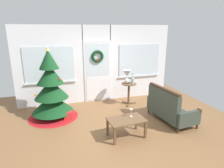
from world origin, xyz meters
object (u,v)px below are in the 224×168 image
object	(u,v)px
settee_sofa	(168,108)
flower_vase	(133,80)
christmas_tree	(51,93)
wine_glass	(131,111)
gift_box	(68,116)
coffee_table	(126,122)
table_lamp	(127,75)
side_table	(129,90)

from	to	relation	value
settee_sofa	flower_vase	distance (m)	1.54
christmas_tree	flower_vase	size ratio (longest dim) A/B	5.68
flower_vase	wine_glass	size ratio (longest dim) A/B	1.79
settee_sofa	gift_box	xyz separation A→B (m)	(-2.60, 0.89, -0.26)
flower_vase	coffee_table	size ratio (longest dim) A/B	0.40
christmas_tree	gift_box	bearing A→B (deg)	-37.71
christmas_tree	flower_vase	distance (m)	2.52
christmas_tree	wine_glass	world-z (taller)	christmas_tree
settee_sofa	table_lamp	xyz separation A→B (m)	(-0.63, 1.49, 0.63)
side_table	flower_vase	size ratio (longest dim) A/B	2.05
gift_box	settee_sofa	bearing A→B (deg)	-18.94
side_table	table_lamp	size ratio (longest dim) A/B	1.63
settee_sofa	wine_glass	size ratio (longest dim) A/B	7.47
side_table	gift_box	bearing A→B (deg)	-164.64
side_table	coffee_table	distance (m)	2.04
coffee_table	gift_box	distance (m)	1.81
settee_sofa	flower_vase	world-z (taller)	flower_vase
table_lamp	coffee_table	distance (m)	2.14
christmas_tree	wine_glass	distance (m)	2.32
table_lamp	gift_box	world-z (taller)	table_lamp
christmas_tree	flower_vase	world-z (taller)	christmas_tree
christmas_tree	side_table	xyz separation A→B (m)	(2.41, 0.26, -0.21)
wine_glass	gift_box	world-z (taller)	wine_glass
wine_glass	coffee_table	bearing A→B (deg)	-147.67
table_lamp	gift_box	size ratio (longest dim) A/B	1.97
settee_sofa	wine_glass	bearing A→B (deg)	-165.43
christmas_tree	coffee_table	xyz separation A→B (m)	(1.60, -1.60, -0.35)
settee_sofa	coffee_table	bearing A→B (deg)	-163.20
table_lamp	flower_vase	xyz separation A→B (m)	(0.16, -0.10, -0.17)
christmas_tree	table_lamp	distance (m)	2.39
side_table	flower_vase	world-z (taller)	flower_vase
wine_glass	gift_box	xyz separation A→B (m)	(-1.38, 1.21, -0.47)
settee_sofa	coffee_table	xyz separation A→B (m)	(-1.37, -0.41, -0.00)
flower_vase	coffee_table	world-z (taller)	flower_vase
christmas_tree	table_lamp	xyz separation A→B (m)	(2.35, 0.30, 0.28)
christmas_tree	gift_box	distance (m)	0.77
coffee_table	wine_glass	distance (m)	0.28
table_lamp	flower_vase	world-z (taller)	table_lamp
table_lamp	christmas_tree	bearing A→B (deg)	-172.64
coffee_table	wine_glass	xyz separation A→B (m)	(0.15, 0.10, 0.21)
side_table	flower_vase	bearing A→B (deg)	-30.96
coffee_table	gift_box	xyz separation A→B (m)	(-1.22, 1.31, -0.26)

